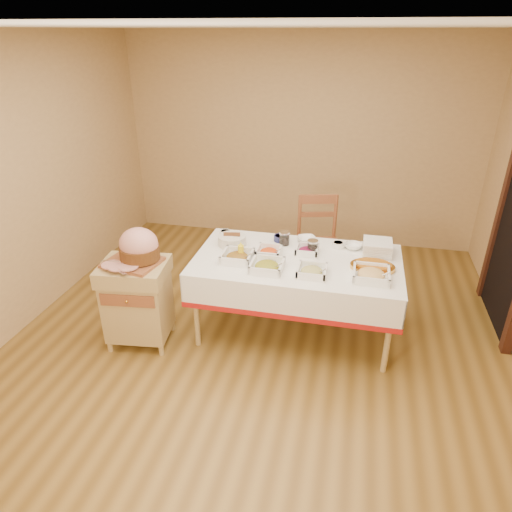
{
  "coord_description": "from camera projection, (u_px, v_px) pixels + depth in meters",
  "views": [
    {
      "loc": [
        0.74,
        -3.29,
        2.58
      ],
      "look_at": [
        -0.05,
        0.2,
        0.8
      ],
      "focal_mm": 32.0,
      "sensor_mm": 36.0,
      "label": 1
    }
  ],
  "objects": [
    {
      "name": "ham_on_board",
      "position": [
        138.0,
        248.0,
        3.84
      ],
      "size": [
        0.47,
        0.45,
        0.31
      ],
      "color": "brown",
      "rests_on": "butcher_cart"
    },
    {
      "name": "serving_dish_c",
      "position": [
        312.0,
        271.0,
        3.77
      ],
      "size": [
        0.24,
        0.24,
        0.1
      ],
      "color": "white",
      "rests_on": "dining_table"
    },
    {
      "name": "brass_platter",
      "position": [
        372.0,
        266.0,
        3.87
      ],
      "size": [
        0.38,
        0.27,
        0.05
      ],
      "color": "gold",
      "rests_on": "dining_table"
    },
    {
      "name": "preserve_jar_left",
      "position": [
        284.0,
        239.0,
        4.29
      ],
      "size": [
        0.1,
        0.1,
        0.13
      ],
      "color": "silver",
      "rests_on": "dining_table"
    },
    {
      "name": "mustard_bottle",
      "position": [
        241.0,
        251.0,
        4.01
      ],
      "size": [
        0.05,
        0.05,
        0.16
      ],
      "color": "yellow",
      "rests_on": "dining_table"
    },
    {
      "name": "serving_dish_e",
      "position": [
        269.0,
        252.0,
        4.09
      ],
      "size": [
        0.23,
        0.22,
        0.1
      ],
      "color": "white",
      "rests_on": "dining_table"
    },
    {
      "name": "preserve_jar_right",
      "position": [
        313.0,
        247.0,
        4.12
      ],
      "size": [
        0.1,
        0.1,
        0.13
      ],
      "color": "silver",
      "rests_on": "dining_table"
    },
    {
      "name": "bread_basket",
      "position": [
        232.0,
        240.0,
        4.28
      ],
      "size": [
        0.26,
        0.26,
        0.11
      ],
      "color": "silver",
      "rests_on": "dining_table"
    },
    {
      "name": "dining_table",
      "position": [
        296.0,
        275.0,
        4.11
      ],
      "size": [
        1.82,
        1.02,
        0.76
      ],
      "color": "tan",
      "rests_on": "ground"
    },
    {
      "name": "serving_dish_b",
      "position": [
        267.0,
        266.0,
        3.84
      ],
      "size": [
        0.27,
        0.27,
        0.11
      ],
      "color": "white",
      "rests_on": "dining_table"
    },
    {
      "name": "room_shell",
      "position": [
        257.0,
        211.0,
        3.6
      ],
      "size": [
        5.0,
        5.0,
        5.0
      ],
      "color": "brown",
      "rests_on": "ground"
    },
    {
      "name": "plate_stack",
      "position": [
        377.0,
        248.0,
        4.11
      ],
      "size": [
        0.25,
        0.25,
        0.12
      ],
      "color": "white",
      "rests_on": "dining_table"
    },
    {
      "name": "small_bowl_mid",
      "position": [
        281.0,
        238.0,
        4.37
      ],
      "size": [
        0.13,
        0.13,
        0.06
      ],
      "color": "navy",
      "rests_on": "dining_table"
    },
    {
      "name": "serving_dish_f",
      "position": [
        307.0,
        250.0,
        4.13
      ],
      "size": [
        0.21,
        0.2,
        0.1
      ],
      "color": "white",
      "rests_on": "dining_table"
    },
    {
      "name": "serving_dish_d",
      "position": [
        371.0,
        274.0,
        3.71
      ],
      "size": [
        0.29,
        0.29,
        0.11
      ],
      "color": "white",
      "rests_on": "dining_table"
    },
    {
      "name": "dining_chair",
      "position": [
        318.0,
        243.0,
        4.92
      ],
      "size": [
        0.55,
        0.53,
        1.01
      ],
      "color": "brown",
      "rests_on": "ground"
    },
    {
      "name": "bowl_small_imported",
      "position": [
        353.0,
        246.0,
        4.22
      ],
      "size": [
        0.21,
        0.21,
        0.05
      ],
      "primitive_type": "imported",
      "rotation": [
        0.0,
        0.0,
        -0.35
      ],
      "color": "white",
      "rests_on": "dining_table"
    },
    {
      "name": "bowl_white_imported",
      "position": [
        307.0,
        239.0,
        4.37
      ],
      "size": [
        0.22,
        0.22,
        0.04
      ],
      "primitive_type": "imported",
      "rotation": [
        0.0,
        0.0,
        0.38
      ],
      "color": "white",
      "rests_on": "dining_table"
    },
    {
      "name": "butcher_cart",
      "position": [
        137.0,
        298.0,
        4.03
      ],
      "size": [
        0.61,
        0.53,
        0.8
      ],
      "color": "tan",
      "rests_on": "ground"
    },
    {
      "name": "small_bowl_right",
      "position": [
        338.0,
        245.0,
        4.24
      ],
      "size": [
        0.11,
        0.11,
        0.05
      ],
      "color": "white",
      "rests_on": "dining_table"
    },
    {
      "name": "small_bowl_left",
      "position": [
        225.0,
        233.0,
        4.48
      ],
      "size": [
        0.11,
        0.11,
        0.05
      ],
      "color": "white",
      "rests_on": "dining_table"
    },
    {
      "name": "serving_dish_a",
      "position": [
        237.0,
        257.0,
        4.0
      ],
      "size": [
        0.27,
        0.26,
        0.11
      ],
      "color": "white",
      "rests_on": "dining_table"
    }
  ]
}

